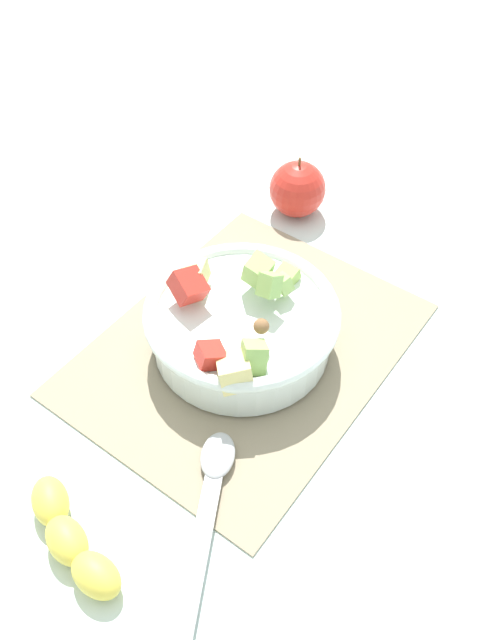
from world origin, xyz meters
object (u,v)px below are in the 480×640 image
serving_spoon (210,494)px  whole_apple (297,189)px  salad_bowl (240,325)px  banana_whole (71,538)px

serving_spoon → whole_apple: 0.48m
salad_bowl → serving_spoon: (0.18, 0.09, -0.03)m
banana_whole → whole_apple: bearing=-169.0°
salad_bowl → banana_whole: size_ratio=1.53×
banana_whole → salad_bowl: bearing=-176.6°
salad_bowl → whole_apple: 0.28m
whole_apple → banana_whole: whole_apple is taller
serving_spoon → banana_whole: banana_whole is taller
whole_apple → banana_whole: size_ratio=0.63×
salad_bowl → serving_spoon: salad_bowl is taller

